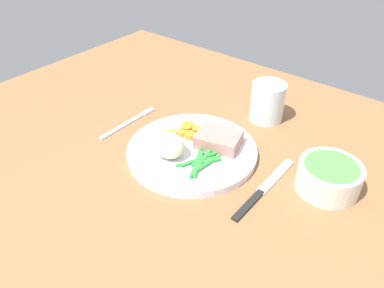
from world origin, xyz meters
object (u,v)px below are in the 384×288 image
salad_bowl (329,176)px  knife (263,189)px  meat_portion (218,139)px  water_glass (267,104)px  fork (128,123)px  dinner_plate (192,151)px

salad_bowl → knife: bearing=-138.4°
meat_portion → salad_bowl: salad_bowl is taller
water_glass → salad_bowl: (21.05, -14.39, -0.84)cm
water_glass → salad_bowl: 25.52cm
fork → knife: knife is taller
water_glass → salad_bowl: water_glass is taller
dinner_plate → water_glass: water_glass is taller
meat_portion → water_glass: bearing=86.0°
water_glass → knife: bearing=-61.0°
knife → salad_bowl: 12.06cm
knife → water_glass: 25.60cm
dinner_plate → meat_portion: size_ratio=3.04×
dinner_plate → fork: bearing=-179.2°
dinner_plate → knife: size_ratio=1.31×
knife → salad_bowl: bearing=46.0°
meat_portion → knife: meat_portion is taller
salad_bowl → meat_portion: bearing=-171.6°
knife → water_glass: bearing=123.5°
knife → water_glass: size_ratio=2.27×
fork → knife: 36.07cm
fork → knife: bearing=-4.6°
knife → salad_bowl: salad_bowl is taller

